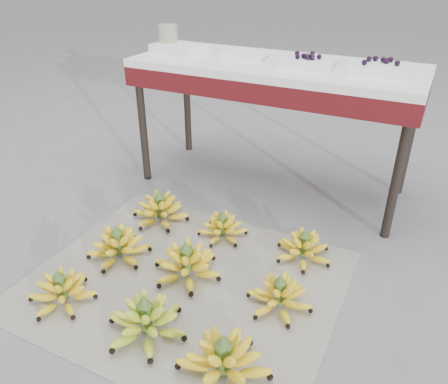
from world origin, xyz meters
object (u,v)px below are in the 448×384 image
at_px(bunch_front_left, 62,291).
at_px(bunch_back_center, 223,228).
at_px(bunch_back_right, 303,248).
at_px(vendor_table, 275,78).
at_px(bunch_mid_left, 119,246).
at_px(newspaper_mat, 185,282).
at_px(glass_jar, 168,37).
at_px(bunch_mid_center, 187,264).
at_px(tray_right, 307,62).
at_px(tray_left, 245,54).
at_px(bunch_back_left, 160,210).
at_px(tray_far_right, 379,68).
at_px(bunch_front_right, 223,363).
at_px(bunch_mid_right, 279,296).
at_px(tray_far_left, 178,48).
at_px(bunch_front_center, 146,321).

distance_m(bunch_front_left, bunch_back_center, 0.77).
height_order(bunch_back_right, vendor_table, vendor_table).
xyz_separation_m(bunch_mid_left, bunch_back_center, (0.35, 0.35, -0.01)).
xyz_separation_m(newspaper_mat, bunch_back_right, (0.39, 0.37, 0.06)).
distance_m(newspaper_mat, glass_jar, 1.44).
bearing_deg(bunch_mid_center, tray_right, 92.97).
distance_m(vendor_table, tray_left, 0.21).
bearing_deg(bunch_back_left, bunch_mid_center, -45.12).
bearing_deg(tray_far_right, newspaper_mat, -117.89).
distance_m(newspaper_mat, bunch_back_center, 0.37).
distance_m(bunch_front_right, tray_left, 1.60).
xyz_separation_m(bunch_mid_right, vendor_table, (-0.40, 0.94, 0.58)).
xyz_separation_m(tray_left, tray_right, (0.36, -0.05, 0.01)).
relative_size(newspaper_mat, bunch_mid_right, 4.60).
bearing_deg(tray_left, tray_far_left, -175.73).
bearing_deg(bunch_mid_left, tray_far_left, 81.47).
distance_m(bunch_front_center, glass_jar, 1.65).
relative_size(vendor_table, tray_right, 5.64).
bearing_deg(vendor_table, newspaper_mat, -89.93).
xyz_separation_m(bunch_mid_center, tray_far_left, (-0.57, 0.93, 0.68)).
xyz_separation_m(newspaper_mat, tray_left, (-0.19, 1.00, 0.73)).
xyz_separation_m(bunch_mid_left, tray_far_right, (0.86, 0.95, 0.68)).
height_order(bunch_front_center, bunch_back_right, bunch_front_center).
xyz_separation_m(bunch_front_left, bunch_front_center, (0.39, 0.01, 0.01)).
xyz_separation_m(bunch_back_center, bunch_back_right, (0.40, 0.01, 0.00)).
distance_m(bunch_front_right, bunch_mid_center, 0.53).
height_order(bunch_mid_left, bunch_back_right, bunch_mid_left).
bearing_deg(bunch_mid_right, bunch_mid_left, 177.10).
relative_size(bunch_mid_center, vendor_table, 0.24).
relative_size(bunch_mid_center, bunch_back_right, 1.13).
height_order(newspaper_mat, bunch_mid_center, bunch_mid_center).
distance_m(bunch_front_left, tray_left, 1.49).
bearing_deg(bunch_mid_right, glass_jar, 133.55).
bearing_deg(bunch_back_left, bunch_front_right, -47.17).
relative_size(tray_far_left, tray_left, 1.25).
distance_m(vendor_table, glass_jar, 0.69).
height_order(bunch_front_right, bunch_mid_left, bunch_front_right).
bearing_deg(bunch_mid_left, bunch_back_center, 23.22).
distance_m(bunch_front_left, bunch_mid_left, 0.33).
distance_m(bunch_back_right, vendor_table, 0.93).
xyz_separation_m(bunch_front_left, glass_jar, (-0.30, 1.32, 0.73)).
relative_size(tray_right, tray_far_right, 0.93).
xyz_separation_m(bunch_mid_right, bunch_back_right, (-0.01, 0.34, 0.00)).
distance_m(tray_right, tray_far_right, 0.34).
xyz_separation_m(bunch_back_center, tray_right, (0.18, 0.59, 0.69)).
distance_m(bunch_back_center, vendor_table, 0.85).
xyz_separation_m(bunch_back_right, vendor_table, (-0.40, 0.60, 0.58)).
xyz_separation_m(bunch_front_center, bunch_back_right, (0.37, 0.68, -0.01)).
relative_size(bunch_front_center, tray_far_left, 1.04).
distance_m(bunch_mid_left, glass_jar, 1.26).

